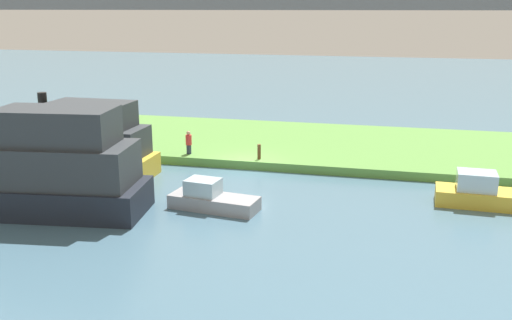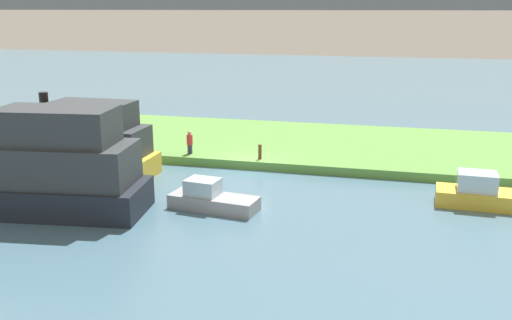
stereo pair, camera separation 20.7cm
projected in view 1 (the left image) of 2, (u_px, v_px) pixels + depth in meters
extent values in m
plane|color=#476B7F|center=(246.00, 170.00, 32.58)|extent=(160.00, 160.00, 0.00)
cube|color=#5B9342|center=(269.00, 142.00, 38.15)|extent=(80.00, 12.00, 0.50)
cylinder|color=#2D334C|center=(189.00, 149.00, 34.09)|extent=(0.29, 0.29, 0.55)
cylinder|color=red|center=(189.00, 140.00, 33.94)|extent=(0.38, 0.38, 0.60)
sphere|color=tan|center=(188.00, 133.00, 33.83)|extent=(0.24, 0.24, 0.24)
cylinder|color=brown|center=(259.00, 152.00, 32.86)|extent=(0.20, 0.20, 0.86)
cube|color=gold|center=(77.00, 164.00, 31.65)|extent=(8.80, 2.95, 1.17)
cube|color=#33383D|center=(83.00, 140.00, 31.18)|extent=(7.04, 2.65, 1.56)
cube|color=#33383D|center=(92.00, 114.00, 30.64)|extent=(4.40, 2.24, 1.37)
cylinder|color=black|center=(43.00, 108.00, 31.26)|extent=(0.49, 0.49, 1.76)
cube|color=#D84C2D|center=(37.00, 143.00, 31.91)|extent=(1.57, 1.76, 0.88)
cube|color=#99999E|center=(214.00, 202.00, 26.17)|extent=(4.27, 1.99, 0.64)
cube|color=silver|center=(203.00, 187.00, 26.19)|extent=(1.62, 1.35, 0.73)
cube|color=gold|center=(490.00, 199.00, 26.54)|extent=(4.91, 1.92, 0.75)
cube|color=silver|center=(477.00, 181.00, 26.50)|extent=(1.80, 1.45, 0.86)
cube|color=#1E232D|center=(34.00, 197.00, 25.86)|extent=(10.53, 4.62, 1.36)
cube|color=#33383D|center=(43.00, 163.00, 25.39)|extent=(8.47, 4.03, 1.81)
cube|color=#33383D|center=(56.00, 126.00, 24.86)|extent=(5.37, 3.19, 1.59)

